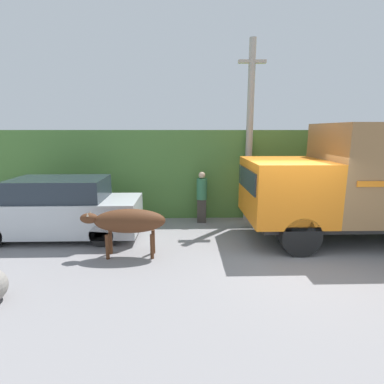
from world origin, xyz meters
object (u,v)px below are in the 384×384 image
Objects in this scene: cargo_truck at (383,179)px; parked_suv at (58,209)px; brown_cow at (128,221)px; utility_pole at (250,130)px; pedestrian_on_hill at (202,195)px.

cargo_truck reaches higher than parked_suv.
utility_pole reaches higher than brown_cow.
cargo_truck is 7.11m from brown_cow.
utility_pole is (3.62, 3.11, 2.22)m from brown_cow.
parked_suv is 0.79× the size of utility_pole.
parked_suv is (-2.32, 1.44, -0.06)m from brown_cow.
cargo_truck is at bearing 167.02° from pedestrian_on_hill.
parked_suv is at bearing 177.55° from cargo_truck.
utility_pole is at bearing 17.58° from parked_suv.
pedestrian_on_hill is at bearing 19.38° from parked_suv.
parked_suv reaches higher than brown_cow.
utility_pole reaches higher than cargo_truck.
cargo_truck is 4.02× the size of pedestrian_on_hill.
pedestrian_on_hill is at bearing 160.36° from cargo_truck.
brown_cow is at bearing -29.96° from parked_suv.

